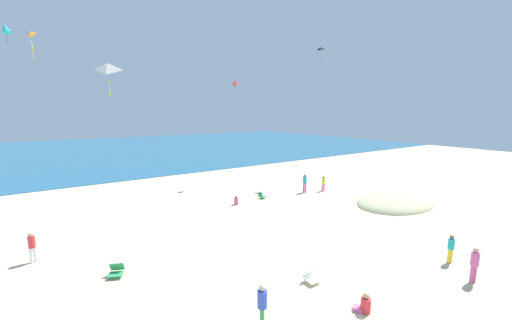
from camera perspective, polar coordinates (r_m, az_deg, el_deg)
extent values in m
plane|color=beige|center=(20.63, -4.71, -11.40)|extent=(120.00, 120.00, 0.00)
cube|color=#236084|center=(64.22, -25.20, 1.90)|extent=(120.00, 60.00, 0.05)
ellipsoid|color=beige|center=(26.37, 25.46, -7.67)|extent=(7.12, 4.98, 1.64)
cube|color=#2D9956|center=(15.29, -25.70, -19.43)|extent=(0.74, 0.68, 0.03)
cube|color=#2D9956|center=(15.42, -25.47, -18.28)|extent=(0.65, 0.49, 0.44)
cylinder|color=#B7B7BC|center=(15.13, -24.68, -20.02)|extent=(0.02, 0.02, 0.16)
cylinder|color=#B7B7BC|center=(15.30, -26.98, -19.85)|extent=(0.02, 0.02, 0.16)
cube|color=#2D9956|center=(25.18, 1.33, -7.11)|extent=(0.51, 0.61, 0.03)
cube|color=#2D9956|center=(25.01, 0.84, -6.77)|extent=(0.25, 0.58, 0.39)
cylinder|color=#B7B7BC|center=(25.50, 1.28, -7.10)|extent=(0.02, 0.02, 0.18)
cylinder|color=#B7B7BC|center=(25.03, 1.93, -7.42)|extent=(0.02, 0.02, 0.18)
cube|color=white|center=(13.78, 11.01, -21.97)|extent=(0.59, 0.50, 0.03)
cube|color=white|center=(13.85, 10.22, -20.88)|extent=(0.59, 0.18, 0.38)
cylinder|color=#B7B7BC|center=(13.92, 12.39, -22.07)|extent=(0.02, 0.02, 0.16)
cylinder|color=#B7B7BC|center=(13.56, 10.50, -22.92)|extent=(0.02, 0.02, 0.16)
cylinder|color=#D8599E|center=(27.29, 9.28, -5.39)|extent=(0.15, 0.15, 0.85)
cylinder|color=#D8599E|center=(27.20, 9.63, -5.45)|extent=(0.15, 0.15, 0.85)
cylinder|color=#19ADB2|center=(27.07, 9.49, -3.89)|extent=(0.42, 0.42, 0.64)
sphere|color=#846047|center=(26.97, 9.52, -3.02)|extent=(0.23, 0.23, 0.23)
cylinder|color=yellow|center=(17.81, 33.79, -15.23)|extent=(0.12, 0.12, 0.71)
cylinder|color=yellow|center=(17.69, 33.47, -15.37)|extent=(0.12, 0.12, 0.71)
cylinder|color=#19ADB2|center=(17.52, 33.81, -13.44)|extent=(0.34, 0.34, 0.53)
sphere|color=#846047|center=(17.39, 33.92, -12.36)|extent=(0.19, 0.19, 0.19)
cylinder|color=#D8599E|center=(23.58, -3.88, -8.06)|extent=(0.47, 0.47, 0.51)
sphere|color=brown|center=(23.48, -3.89, -7.25)|extent=(0.21, 0.21, 0.21)
cube|color=yellow|center=(23.83, -3.78, -8.34)|extent=(0.44, 0.45, 0.15)
cylinder|color=red|center=(12.63, 20.60, -24.96)|extent=(0.52, 0.52, 0.56)
sphere|color=tan|center=(12.42, 20.71, -23.49)|extent=(0.23, 0.23, 0.23)
cube|color=#D8599E|center=(12.72, 19.42, -25.70)|extent=(0.48, 0.50, 0.16)
cylinder|color=#D8599E|center=(16.39, 36.49, -17.45)|extent=(0.14, 0.14, 0.79)
cylinder|color=#D8599E|center=(16.53, 36.86, -17.27)|extent=(0.14, 0.14, 0.79)
cylinder|color=#D8599E|center=(16.19, 36.92, -15.16)|extent=(0.39, 0.39, 0.59)
sphere|color=tan|center=(16.04, 37.06, -13.87)|extent=(0.22, 0.22, 0.22)
cylinder|color=#D8599E|center=(28.14, 13.14, -5.22)|extent=(0.12, 0.12, 0.70)
cylinder|color=#D8599E|center=(28.13, 12.82, -5.21)|extent=(0.12, 0.12, 0.70)
cylinder|color=yellow|center=(27.99, 13.02, -4.01)|extent=(0.40, 0.40, 0.52)
sphere|color=brown|center=(27.91, 13.05, -3.31)|extent=(0.19, 0.19, 0.19)
cylinder|color=white|center=(18.60, -37.11, -14.44)|extent=(0.13, 0.13, 0.76)
cylinder|color=white|center=(18.55, -37.63, -14.55)|extent=(0.13, 0.13, 0.76)
cylinder|color=red|center=(18.34, -37.58, -12.57)|extent=(0.40, 0.40, 0.57)
sphere|color=tan|center=(18.21, -37.70, -11.45)|extent=(0.21, 0.21, 0.21)
cylinder|color=green|center=(11.13, 1.17, -28.78)|extent=(0.14, 0.14, 0.82)
cylinder|color=green|center=(11.28, 1.24, -28.20)|extent=(0.14, 0.14, 0.82)
cylinder|color=blue|center=(10.78, 1.22, -25.47)|extent=(0.46, 0.46, 0.61)
sphere|color=beige|center=(10.55, 1.23, -23.65)|extent=(0.23, 0.23, 0.23)
cone|color=#1EADAD|center=(25.97, -40.69, 18.94)|extent=(0.89, 0.90, 0.79)
cylinder|color=purple|center=(25.85, -40.53, 17.56)|extent=(0.04, 0.04, 0.75)
pyramid|color=orange|center=(15.93, -37.83, 18.92)|extent=(0.37, 0.45, 0.28)
cylinder|color=yellow|center=(15.81, -37.46, 16.75)|extent=(0.05, 0.04, 0.70)
pyramid|color=black|center=(32.58, 12.56, 20.47)|extent=(0.87, 0.90, 0.40)
cylinder|color=#1EADAD|center=(32.45, 12.52, 18.90)|extent=(0.15, 0.12, 0.84)
cone|color=red|center=(30.46, -4.05, 14.86)|extent=(0.77, 0.56, 0.78)
cylinder|color=blue|center=(30.41, -4.04, 13.86)|extent=(0.09, 0.04, 0.55)
pyramid|color=white|center=(9.39, -27.06, 15.89)|extent=(0.70, 0.64, 0.39)
cylinder|color=#99DB33|center=(9.38, -26.68, 12.33)|extent=(0.06, 0.09, 0.43)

